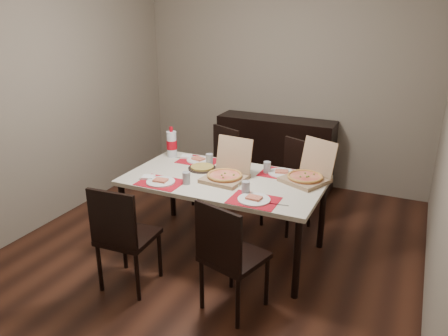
{
  "coord_description": "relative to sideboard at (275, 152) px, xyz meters",
  "views": [
    {
      "loc": [
        1.67,
        -3.43,
        2.24
      ],
      "look_at": [
        0.1,
        -0.03,
        0.85
      ],
      "focal_mm": 35.0,
      "sensor_mm": 36.0,
      "label": 1
    }
  ],
  "objects": [
    {
      "name": "ground",
      "position": [
        0.0,
        -1.78,
        -0.46
      ],
      "size": [
        3.8,
        4.0,
        0.02
      ],
      "primitive_type": "cube",
      "color": "#3C1E12",
      "rests_on": "ground"
    },
    {
      "name": "room_walls",
      "position": [
        0.0,
        -1.35,
        1.28
      ],
      "size": [
        3.84,
        4.02,
        2.62
      ],
      "color": "gray",
      "rests_on": "ground"
    },
    {
      "name": "sideboard",
      "position": [
        0.0,
        0.0,
        0.0
      ],
      "size": [
        1.5,
        0.4,
        0.9
      ],
      "primitive_type": "cube",
      "color": "black",
      "rests_on": "ground"
    },
    {
      "name": "dining_table",
      "position": [
        0.1,
        -1.81,
        0.23
      ],
      "size": [
        1.8,
        1.0,
        0.75
      ],
      "color": "beige",
      "rests_on": "ground"
    },
    {
      "name": "chair_near_left",
      "position": [
        -0.38,
        -2.72,
        0.06
      ],
      "size": [
        0.44,
        0.44,
        0.93
      ],
      "color": "black",
      "rests_on": "ground"
    },
    {
      "name": "chair_near_right",
      "position": [
        0.52,
        -2.63,
        0.06
      ],
      "size": [
        0.52,
        0.52,
        0.93
      ],
      "color": "black",
      "rests_on": "ground"
    },
    {
      "name": "chair_far_left",
      "position": [
        -0.4,
        -0.88,
        0.06
      ],
      "size": [
        0.55,
        0.55,
        0.93
      ],
      "color": "black",
      "rests_on": "ground"
    },
    {
      "name": "chair_far_right",
      "position": [
        0.52,
        -1.02,
        0.06
      ],
      "size": [
        0.55,
        0.55,
        0.93
      ],
      "color": "black",
      "rests_on": "ground"
    },
    {
      "name": "setting_near_left",
      "position": [
        -0.33,
        -2.13,
        0.32
      ],
      "size": [
        0.49,
        0.3,
        0.11
      ],
      "color": "#B00B1B",
      "rests_on": "dining_table"
    },
    {
      "name": "setting_near_right",
      "position": [
        0.5,
        -2.13,
        0.32
      ],
      "size": [
        0.49,
        0.3,
        0.11
      ],
      "color": "#B00B1B",
      "rests_on": "dining_table"
    },
    {
      "name": "setting_far_left",
      "position": [
        -0.32,
        -1.49,
        0.32
      ],
      "size": [
        0.47,
        0.3,
        0.11
      ],
      "color": "#B00B1B",
      "rests_on": "dining_table"
    },
    {
      "name": "setting_far_right",
      "position": [
        0.51,
        -1.49,
        0.32
      ],
      "size": [
        0.48,
        0.3,
        0.11
      ],
      "color": "#B00B1B",
      "rests_on": "dining_table"
    },
    {
      "name": "napkin_loose",
      "position": [
        0.23,
        -1.93,
        0.31
      ],
      "size": [
        0.16,
        0.16,
        0.02
      ],
      "primitive_type": "cube",
      "rotation": [
        0.0,
        0.0,
        0.59
      ],
      "color": "white",
      "rests_on": "dining_table"
    },
    {
      "name": "pizza_box_center",
      "position": [
        0.13,
        -1.83,
        0.36
      ],
      "size": [
        0.39,
        0.43,
        0.36
      ],
      "color": "#927354",
      "rests_on": "dining_table"
    },
    {
      "name": "pizza_box_right",
      "position": [
        0.81,
        -1.55,
        0.36
      ],
      "size": [
        0.49,
        0.51,
        0.36
      ],
      "color": "#927354",
      "rests_on": "dining_table"
    },
    {
      "name": "faina_plate",
      "position": [
        -0.2,
        -1.68,
        0.31
      ],
      "size": [
        0.28,
        0.28,
        0.03
      ],
      "color": "black",
      "rests_on": "dining_table"
    },
    {
      "name": "dip_bowl",
      "position": [
        0.2,
        -1.59,
        0.31
      ],
      "size": [
        0.13,
        0.13,
        0.03
      ],
      "primitive_type": "imported",
      "rotation": [
        0.0,
        0.0,
        -0.17
      ],
      "color": "white",
      "rests_on": "dining_table"
    },
    {
      "name": "soda_bottle",
      "position": [
        -0.66,
        -1.47,
        0.44
      ],
      "size": [
        0.11,
        0.11,
        0.32
      ],
      "color": "silver",
      "rests_on": "dining_table"
    }
  ]
}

